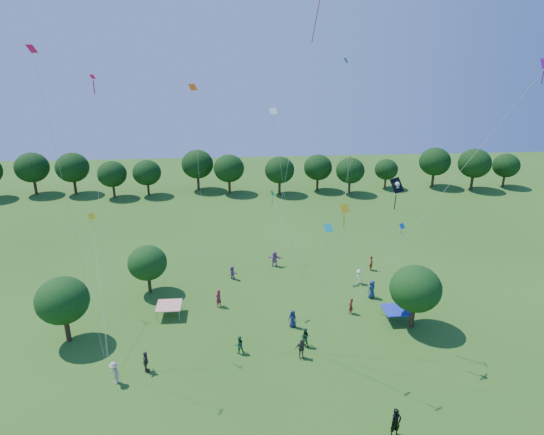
# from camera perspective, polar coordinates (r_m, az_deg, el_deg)

# --- Properties ---
(near_tree_west) EXTENTS (4.24, 4.24, 5.73)m
(near_tree_west) POSITION_cam_1_polar(r_m,az_deg,el_deg) (42.94, -23.43, -8.95)
(near_tree_west) COLOR #422B19
(near_tree_west) RESTS_ON ground
(near_tree_north) EXTENTS (3.77, 3.77, 4.90)m
(near_tree_north) POSITION_cam_1_polar(r_m,az_deg,el_deg) (48.52, -14.45, -5.19)
(near_tree_north) COLOR #422B19
(near_tree_north) RESTS_ON ground
(near_tree_east) EXTENTS (4.36, 4.36, 5.72)m
(near_tree_east) POSITION_cam_1_polar(r_m,az_deg,el_deg) (43.04, 16.53, -8.04)
(near_tree_east) COLOR #422B19
(near_tree_east) RESTS_ON ground
(treeline) EXTENTS (88.01, 8.77, 6.77)m
(treeline) POSITION_cam_1_polar(r_m,az_deg,el_deg) (77.79, -3.61, 5.87)
(treeline) COLOR #422B19
(treeline) RESTS_ON ground
(tent_red_stripe) EXTENTS (2.20, 2.20, 1.10)m
(tent_red_stripe) POSITION_cam_1_polar(r_m,az_deg,el_deg) (45.19, -12.03, -10.09)
(tent_red_stripe) COLOR #DB4719
(tent_red_stripe) RESTS_ON ground
(tent_blue) EXTENTS (2.20, 2.20, 1.10)m
(tent_blue) POSITION_cam_1_polar(r_m,az_deg,el_deg) (44.94, 14.39, -10.50)
(tent_blue) COLOR #1D31BD
(tent_blue) RESTS_ON ground
(man_in_black) EXTENTS (0.86, 0.68, 2.01)m
(man_in_black) POSITION_cam_1_polar(r_m,az_deg,el_deg) (33.87, 14.36, -22.35)
(man_in_black) COLOR black
(man_in_black) RESTS_ON ground
(crowd_person_0) EXTENTS (1.03, 0.91, 1.84)m
(crowd_person_0) POSITION_cam_1_polar(r_m,az_deg,el_deg) (48.05, 11.65, -8.25)
(crowd_person_0) COLOR navy
(crowd_person_0) RESTS_ON ground
(crowd_person_1) EXTENTS (0.67, 0.67, 1.55)m
(crowd_person_1) POSITION_cam_1_polar(r_m,az_deg,el_deg) (45.25, 9.26, -10.23)
(crowd_person_1) COLOR maroon
(crowd_person_1) RESTS_ON ground
(crowd_person_2) EXTENTS (0.83, 0.59, 1.53)m
(crowd_person_2) POSITION_cam_1_polar(r_m,az_deg,el_deg) (39.85, -3.88, -14.69)
(crowd_person_2) COLOR #2A6239
(crowd_person_2) RESTS_ON ground
(crowd_person_3) EXTENTS (1.15, 1.24, 1.80)m
(crowd_person_3) POSITION_cam_1_polar(r_m,az_deg,el_deg) (38.49, -18.06, -17.00)
(crowd_person_3) COLOR #AA9E88
(crowd_person_3) RESTS_ON ground
(crowd_person_4) EXTENTS (0.47, 1.02, 1.73)m
(crowd_person_4) POSITION_cam_1_polar(r_m,az_deg,el_deg) (39.00, -14.63, -16.10)
(crowd_person_4) COLOR #3D3331
(crowd_person_4) RESTS_ON ground
(crowd_person_5) EXTENTS (1.16, 1.42, 1.47)m
(crowd_person_5) POSITION_cam_1_polar(r_m,az_deg,el_deg) (50.75, -4.68, -6.46)
(crowd_person_5) COLOR #8E5694
(crowd_person_5) RESTS_ON ground
(crowd_person_6) EXTENTS (0.90, 0.78, 1.61)m
(crowd_person_6) POSITION_cam_1_polar(r_m,az_deg,el_deg) (42.86, 2.44, -11.80)
(crowd_person_6) COLOR navy
(crowd_person_6) RESTS_ON ground
(crowd_person_7) EXTENTS (0.49, 0.68, 1.68)m
(crowd_person_7) POSITION_cam_1_polar(r_m,az_deg,el_deg) (53.45, 11.60, -5.26)
(crowd_person_7) COLOR maroon
(crowd_person_7) RESTS_ON ground
(crowd_person_8) EXTENTS (0.90, 0.64, 1.64)m
(crowd_person_8) POSITION_cam_1_polar(r_m,az_deg,el_deg) (40.58, 3.87, -13.87)
(crowd_person_8) COLOR #25572C
(crowd_person_8) RESTS_ON ground
(crowd_person_9) EXTENTS (0.57, 1.06, 1.56)m
(crowd_person_9) POSITION_cam_1_polar(r_m,az_deg,el_deg) (50.45, 10.18, -6.86)
(crowd_person_9) COLOR beige
(crowd_person_9) RESTS_ON ground
(crowd_person_10) EXTENTS (1.04, 0.57, 1.68)m
(crowd_person_10) POSITION_cam_1_polar(r_m,az_deg,el_deg) (39.28, 3.46, -15.13)
(crowd_person_10) COLOR #3F3B32
(crowd_person_10) RESTS_ON ground
(crowd_person_11) EXTENTS (1.73, 0.86, 1.78)m
(crowd_person_11) POSITION_cam_1_polar(r_m,az_deg,el_deg) (53.23, 0.31, -4.86)
(crowd_person_11) COLOR #A761A0
(crowd_person_11) RESTS_ON ground
(crowd_person_12) EXTENTS (0.63, 0.96, 1.80)m
(crowd_person_12) POSITION_cam_1_polar(r_m,az_deg,el_deg) (50.71, 16.95, -7.18)
(crowd_person_12) COLOR navy
(crowd_person_12) RESTS_ON ground
(crowd_person_13) EXTENTS (0.75, 0.77, 1.76)m
(crowd_person_13) POSITION_cam_1_polar(r_m,az_deg,el_deg) (45.95, -6.33, -9.40)
(crowd_person_13) COLOR maroon
(crowd_person_13) RESTS_ON ground
(pirate_kite) EXTENTS (3.61, 2.71, 12.96)m
(pirate_kite) POSITION_cam_1_polar(r_m,az_deg,el_deg) (35.68, 14.33, 3.25)
(pirate_kite) COLOR black
(red_high_kite) EXTENTS (4.86, 4.81, 25.73)m
(red_high_kite) POSITION_cam_1_polar(r_m,az_deg,el_deg) (36.99, 3.88, 17.28)
(red_high_kite) COLOR red
(small_kite_0) EXTENTS (2.53, 2.07, 21.95)m
(small_kite_0) POSITION_cam_1_polar(r_m,az_deg,el_deg) (35.05, -24.47, 8.85)
(small_kite_0) COLOR red
(small_kite_1) EXTENTS (2.14, 1.14, 12.98)m
(small_kite_1) POSITION_cam_1_polar(r_m,az_deg,el_deg) (42.53, 8.47, 3.28)
(small_kite_1) COLOR #FBA90D
(small_kite_2) EXTENTS (2.91, 9.30, 8.17)m
(small_kite_2) POSITION_cam_1_polar(r_m,az_deg,el_deg) (43.39, -20.17, -2.45)
(small_kite_2) COLOR yellow
(small_kite_3) EXTENTS (2.29, 5.12, 6.80)m
(small_kite_3) POSITION_cam_1_polar(r_m,az_deg,el_deg) (52.21, 0.37, 1.78)
(small_kite_3) COLOR #1B9852
(small_kite_4) EXTENTS (1.29, 1.59, 5.24)m
(small_kite_4) POSITION_cam_1_polar(r_m,az_deg,el_deg) (49.14, 14.94, -1.68)
(small_kite_4) COLOR #1248B7
(small_kite_5) EXTENTS (12.46, 3.46, 21.21)m
(small_kite_5) POSITION_cam_1_polar(r_m,az_deg,el_deg) (33.51, 23.48, 7.99)
(small_kite_5) COLOR #A11A99
(small_kite_6) EXTENTS (2.52, 2.73, 15.87)m
(small_kite_6) POSITION_cam_1_polar(r_m,az_deg,el_deg) (48.39, 0.54, 9.64)
(small_kite_6) COLOR white
(small_kite_7) EXTENTS (0.69, 1.67, 10.44)m
(small_kite_7) POSITION_cam_1_polar(r_m,az_deg,el_deg) (34.01, 6.50, -3.68)
(small_kite_7) COLOR #0ED2D2
(small_kite_8) EXTENTS (0.40, 6.04, 19.87)m
(small_kite_8) POSITION_cam_1_polar(r_m,az_deg,el_deg) (37.52, -19.87, 5.49)
(small_kite_8) COLOR red
(small_kite_9) EXTENTS (1.09, 5.20, 18.67)m
(small_kite_9) POSITION_cam_1_polar(r_m,az_deg,el_deg) (42.27, -8.90, 9.52)
(small_kite_9) COLOR #D7510B
(small_kite_10) EXTENTS (1.00, 2.48, 12.19)m
(small_kite_10) POSITION_cam_1_polar(r_m,az_deg,el_deg) (32.75, 8.08, -2.11)
(small_kite_10) COLOR gold
(small_kite_11) EXTENTS (1.05, 3.51, 20.51)m
(small_kite_11) POSITION_cam_1_polar(r_m,az_deg,el_deg) (48.77, 8.82, 11.08)
(small_kite_11) COLOR #2B8017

